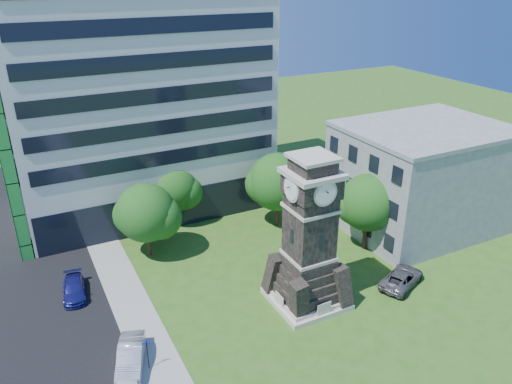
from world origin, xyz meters
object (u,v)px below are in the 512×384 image
car_street_mid (131,357)px  car_east_lot (402,278)px  car_street_north (74,289)px  park_bench (325,304)px  clock_tower (309,243)px  street_sign (147,352)px

car_street_mid → car_east_lot: 22.32m
car_street_north → park_bench: size_ratio=2.12×
car_street_north → clock_tower: bearing=-21.9°
clock_tower → car_street_north: (-16.20, 9.07, -4.67)m
car_east_lot → street_sign: 21.34m
clock_tower → street_sign: bearing=-173.4°
car_east_lot → park_bench: bearing=65.8°
car_street_mid → park_bench: 14.77m
clock_tower → car_east_lot: (8.18, -1.78, -4.61)m
car_east_lot → street_sign: size_ratio=2.15×
car_street_north → street_sign: size_ratio=1.87×
clock_tower → park_bench: clock_tower is taller
car_east_lot → street_sign: (-21.33, 0.25, 0.73)m
car_east_lot → park_bench: car_east_lot is taller
car_street_mid → car_east_lot: (22.29, -1.05, -0.08)m
car_street_north → car_street_mid: bearing=-70.6°
clock_tower → car_street_mid: 14.84m
car_street_north → street_sign: street_sign is taller
car_street_north → car_east_lot: (24.38, -10.85, 0.06)m
car_street_mid → park_bench: car_street_mid is taller
car_street_north → park_bench: (16.83, -10.74, -0.07)m
car_east_lot → park_bench: 7.56m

